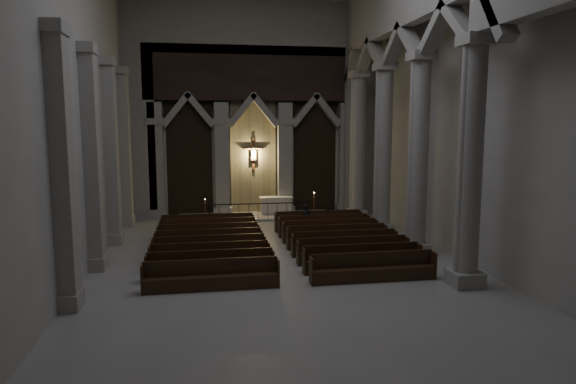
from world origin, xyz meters
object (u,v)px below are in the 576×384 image
at_px(worshipper, 306,217).
at_px(altar, 276,205).
at_px(altar_rail, 258,209).
at_px(candle_stand_right, 314,213).
at_px(candle_stand_left, 205,217).
at_px(pews, 276,246).

bearing_deg(worshipper, altar, 94.99).
xyz_separation_m(altar, altar_rail, (-1.19, -1.59, 0.06)).
bearing_deg(candle_stand_right, worshipper, -111.19).
height_order(altar_rail, candle_stand_left, candle_stand_left).
bearing_deg(worshipper, candle_stand_right, 61.51).
relative_size(altar, candle_stand_right, 1.19).
distance_m(altar_rail, candle_stand_right, 3.04).
bearing_deg(pews, worshipper, 63.50).
relative_size(candle_stand_right, worshipper, 1.20).
bearing_deg(candle_stand_right, altar, 135.14).
bearing_deg(candle_stand_right, candle_stand_left, 177.75).
bearing_deg(altar_rail, candle_stand_right, -4.42).
bearing_deg(pews, altar_rail, 90.00).
relative_size(altar, altar_rail, 0.35).
relative_size(altar, pews, 0.19).
bearing_deg(altar, pews, -98.05).
distance_m(candle_stand_right, worshipper, 2.55).
distance_m(pews, worshipper, 4.72).
xyz_separation_m(candle_stand_right, pews, (-3.02, -6.58, -0.11)).
distance_m(altar, pews, 8.48).
distance_m(candle_stand_left, worshipper, 5.56).
xyz_separation_m(candle_stand_left, candle_stand_right, (5.82, -0.23, 0.07)).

